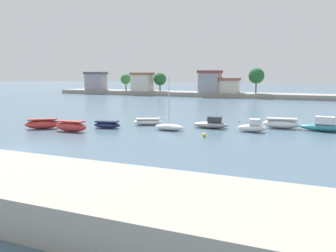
% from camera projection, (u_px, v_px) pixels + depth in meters
% --- Properties ---
extents(ground_plane, '(400.00, 400.00, 0.00)m').
position_uv_depth(ground_plane, '(14.00, 152.00, 28.48)').
color(ground_plane, '#476075').
extents(moored_boat_1, '(4.18, 3.53, 1.21)m').
position_uv_depth(moored_boat_1, '(43.00, 124.00, 40.16)').
color(moored_boat_1, '#C63833').
rests_on(moored_boat_1, ground).
extents(moored_boat_2, '(4.06, 1.38, 1.21)m').
position_uv_depth(moored_boat_2, '(71.00, 126.00, 38.25)').
color(moored_boat_2, '#C63833').
rests_on(moored_boat_2, ground).
extents(moored_boat_3, '(3.55, 1.90, 0.88)m').
position_uv_depth(moored_boat_3, '(107.00, 125.00, 40.67)').
color(moored_boat_3, navy).
rests_on(moored_boat_3, ground).
extents(moored_boat_4, '(3.89, 2.85, 0.83)m').
position_uv_depth(moored_boat_4, '(148.00, 122.00, 43.13)').
color(moored_boat_4, white).
rests_on(moored_boat_4, ground).
extents(moored_boat_5, '(3.56, 1.50, 6.28)m').
position_uv_depth(moored_boat_5, '(169.00, 127.00, 38.97)').
color(moored_boat_5, white).
rests_on(moored_boat_5, ground).
extents(moored_boat_6, '(4.45, 2.23, 1.41)m').
position_uv_depth(moored_boat_6, '(212.00, 124.00, 40.65)').
color(moored_boat_6, '#9E9EA3').
rests_on(moored_boat_6, ground).
extents(moored_boat_7, '(3.38, 1.74, 1.48)m').
position_uv_depth(moored_boat_7, '(252.00, 127.00, 37.97)').
color(moored_boat_7, white).
rests_on(moored_boat_7, ground).
extents(moored_boat_8, '(4.46, 1.93, 1.23)m').
position_uv_depth(moored_boat_8, '(281.00, 123.00, 40.42)').
color(moored_boat_8, white).
rests_on(moored_boat_8, ground).
extents(moored_boat_9, '(5.49, 1.73, 1.69)m').
position_uv_depth(moored_boat_9, '(325.00, 126.00, 38.34)').
color(moored_boat_9, teal).
rests_on(moored_boat_9, ground).
extents(mooring_buoy_0, '(0.44, 0.44, 0.44)m').
position_uv_depth(mooring_buoy_0, '(204.00, 135.00, 34.96)').
color(mooring_buoy_0, yellow).
rests_on(mooring_buoy_0, ground).
extents(mooring_buoy_1, '(0.28, 0.28, 0.28)m').
position_uv_depth(mooring_buoy_1, '(239.00, 121.00, 45.60)').
color(mooring_buoy_1, white).
rests_on(mooring_buoy_1, ground).
extents(distant_shoreline, '(102.23, 8.43, 7.89)m').
position_uv_depth(distant_shoreline, '(201.00, 88.00, 95.73)').
color(distant_shoreline, gray).
rests_on(distant_shoreline, ground).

